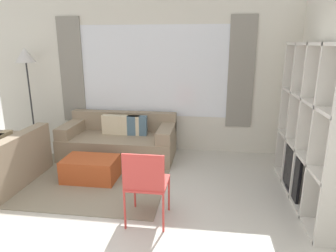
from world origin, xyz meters
name	(u,v)px	position (x,y,z in m)	size (l,w,h in m)	color
wall_back	(154,77)	(0.00, 3.21, 1.36)	(6.16, 0.11, 2.70)	silver
area_rug	(67,178)	(-1.04, 1.67, 0.01)	(2.95, 1.84, 0.01)	gray
shelving_unit	(317,129)	(2.31, 1.53, 0.94)	(0.40, 1.95, 1.95)	silver
couch_main	(120,141)	(-0.53, 2.70, 0.28)	(1.93, 0.94, 0.74)	gray
ottoman	(91,169)	(-0.67, 1.69, 0.17)	(0.77, 0.50, 0.34)	#B74C23
floor_lamp	(26,61)	(-2.26, 2.89, 1.63)	(0.36, 0.36, 1.87)	black
folding_chair	(146,181)	(0.37, 0.72, 0.52)	(0.44, 0.46, 0.86)	#CC3D38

